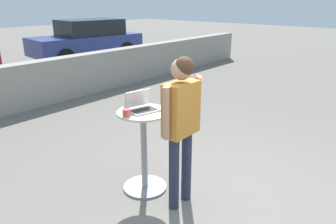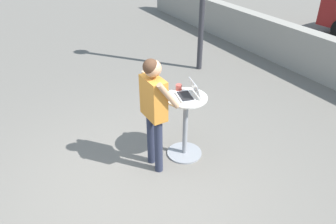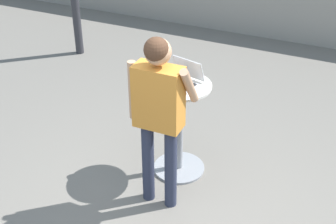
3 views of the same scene
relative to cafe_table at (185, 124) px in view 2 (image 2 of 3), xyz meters
The scene contains 5 objects.
ground_plane 1.12m from the cafe_table, 71.04° to the right, with size 50.00×50.00×0.00m, color slate.
cafe_table is the anchor object (origin of this frame).
laptop 0.49m from the cafe_table, 70.67° to the left, with size 0.37×0.35×0.22m.
coffee_mug 0.53m from the cafe_table, behind, with size 0.11×0.09×0.08m.
standing_person 0.72m from the cafe_table, 86.92° to the right, with size 0.54×0.36×1.63m.
Camera 2 is at (2.96, -1.21, 3.08)m, focal length 35.00 mm.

